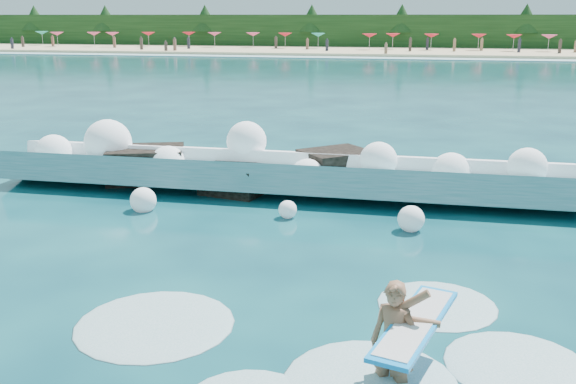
{
  "coord_description": "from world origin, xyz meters",
  "views": [
    {
      "loc": [
        4.27,
        -10.89,
        4.83
      ],
      "look_at": [
        1.5,
        2.0,
        1.2
      ],
      "focal_mm": 40.0,
      "sensor_mm": 36.0,
      "label": 1
    }
  ],
  "objects": [
    {
      "name": "wet_band",
      "position": [
        0.0,
        67.0,
        0.04
      ],
      "size": [
        140.0,
        5.0,
        0.08
      ],
      "primitive_type": "cube",
      "color": "silver",
      "rests_on": "ground"
    },
    {
      "name": "ground",
      "position": [
        0.0,
        0.0,
        0.0
      ],
      "size": [
        200.0,
        200.0,
        0.0
      ],
      "primitive_type": "plane",
      "color": "#072C3A",
      "rests_on": "ground"
    },
    {
      "name": "treeline",
      "position": [
        0.0,
        88.0,
        2.5
      ],
      "size": [
        140.0,
        4.0,
        5.0
      ],
      "primitive_type": "cube",
      "color": "black",
      "rests_on": "ground"
    },
    {
      "name": "surf_foam",
      "position": [
        3.32,
        -2.46,
        0.0
      ],
      "size": [
        9.15,
        5.49,
        0.13
      ],
      "color": "silver",
      "rests_on": "ground"
    },
    {
      "name": "beachgoers",
      "position": [
        3.62,
        74.0,
        1.08
      ],
      "size": [
        107.16,
        14.1,
        1.92
      ],
      "color": "#3F332D",
      "rests_on": "ground"
    },
    {
      "name": "breaking_wave",
      "position": [
        0.33,
        6.3,
        0.48
      ],
      "size": [
        16.03,
        2.59,
        1.38
      ],
      "color": "teal",
      "rests_on": "ground"
    },
    {
      "name": "beach_umbrellas",
      "position": [
        -0.24,
        79.82,
        2.25
      ],
      "size": [
        110.68,
        6.52,
        0.5
      ],
      "color": "#168C80",
      "rests_on": "ground"
    },
    {
      "name": "beach",
      "position": [
        0.0,
        78.0,
        0.2
      ],
      "size": [
        140.0,
        20.0,
        0.4
      ],
      "primitive_type": "cube",
      "color": "tan",
      "rests_on": "ground"
    },
    {
      "name": "surfer_with_board",
      "position": [
        4.08,
        -3.0,
        0.65
      ],
      "size": [
        1.24,
        2.94,
        1.76
      ],
      "color": "#8C5D41",
      "rests_on": "ground"
    },
    {
      "name": "rock_cluster",
      "position": [
        -1.25,
        6.62,
        0.41
      ],
      "size": [
        8.19,
        3.18,
        1.29
      ],
      "color": "black",
      "rests_on": "ground"
    },
    {
      "name": "wave_spray",
      "position": [
        -0.8,
        6.31,
        0.91
      ],
      "size": [
        14.66,
        4.31,
        1.94
      ],
      "color": "white",
      "rests_on": "ground"
    }
  ]
}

